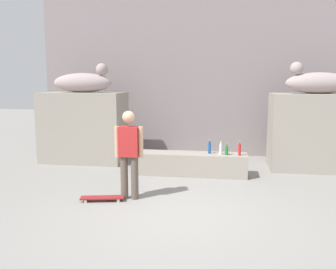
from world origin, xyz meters
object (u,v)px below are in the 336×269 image
at_px(statue_reclining_left, 84,82).
at_px(statue_reclining_right, 317,82).
at_px(bottle_blue, 209,148).
at_px(bottle_green, 227,150).
at_px(bottle_clear, 221,149).
at_px(skater, 129,151).
at_px(skateboard, 102,198).
at_px(bottle_red, 240,150).

xyz_separation_m(statue_reclining_left, statue_reclining_right, (6.01, -0.00, 0.00)).
bearing_deg(bottle_blue, statue_reclining_right, 21.37).
relative_size(bottle_blue, bottle_green, 1.26).
distance_m(bottle_blue, bottle_green, 0.41).
bearing_deg(bottle_blue, bottle_clear, -10.58).
xyz_separation_m(statue_reclining_right, skater, (-3.98, -2.96, -1.26)).
height_order(skateboard, bottle_red, bottle_red).
height_order(bottle_clear, bottle_green, bottle_clear).
bearing_deg(bottle_clear, statue_reclining_left, 164.12).
bearing_deg(bottle_red, statue_reclining_right, 30.94).
relative_size(statue_reclining_left, bottle_red, 4.91).
bearing_deg(statue_reclining_right, bottle_red, 27.80).
xyz_separation_m(statue_reclining_right, bottle_blue, (-2.56, -1.00, -1.52)).
bearing_deg(skateboard, bottle_red, 26.44).
height_order(statue_reclining_left, bottle_clear, statue_reclining_left).
relative_size(skater, skateboard, 2.03).
height_order(skateboard, bottle_blue, bottle_blue).
bearing_deg(bottle_red, skater, -138.86).
height_order(statue_reclining_left, skater, statue_reclining_left).
bearing_deg(statue_reclining_left, bottle_red, -16.85).
relative_size(statue_reclining_right, bottle_green, 6.21).
xyz_separation_m(bottle_clear, bottle_red, (0.43, -0.07, 0.01)).
distance_m(bottle_blue, bottle_clear, 0.27).
bearing_deg(skateboard, bottle_blue, 36.93).
relative_size(statue_reclining_left, skater, 0.97).
bearing_deg(statue_reclining_right, skateboard, 32.45).
distance_m(statue_reclining_left, skateboard, 4.13).
xyz_separation_m(statue_reclining_left, bottle_clear, (3.71, -1.05, -1.53)).
height_order(bottle_clear, bottle_red, bottle_red).
distance_m(skater, bottle_blue, 2.43).
height_order(statue_reclining_right, skateboard, statue_reclining_right).
relative_size(skateboard, bottle_blue, 2.50).
bearing_deg(skateboard, bottle_clear, 32.55).
distance_m(statue_reclining_left, statue_reclining_right, 6.01).
bearing_deg(statue_reclining_left, bottle_blue, -17.89).
bearing_deg(statue_reclining_right, bottle_clear, 21.44).
bearing_deg(bottle_green, bottle_blue, 165.80).
xyz_separation_m(skateboard, bottle_blue, (1.88, 2.18, 0.59)).
xyz_separation_m(statue_reclining_left, skater, (2.03, -2.96, -1.26)).
distance_m(bottle_green, bottle_red, 0.30).
relative_size(skateboard, bottle_green, 3.14).
distance_m(statue_reclining_right, skater, 5.12).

